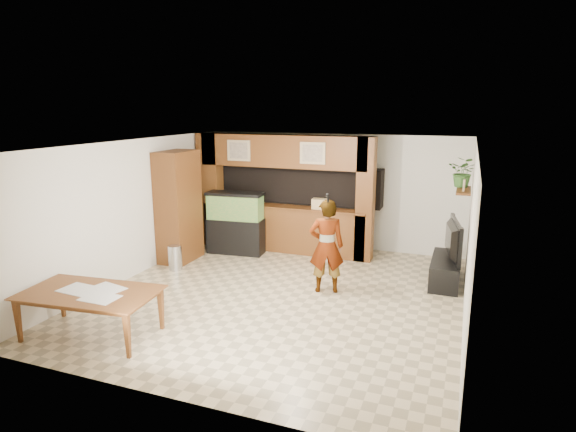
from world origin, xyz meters
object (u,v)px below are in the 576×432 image
at_px(pantry_cabinet, 179,207).
at_px(television, 448,239).
at_px(aquarium, 236,224).
at_px(dining_table, 90,315).
at_px(person, 326,246).

relative_size(pantry_cabinet, television, 1.83).
distance_m(aquarium, dining_table, 4.34).
bearing_deg(person, dining_table, 27.44).
bearing_deg(person, television, -167.85).
xyz_separation_m(television, dining_table, (-4.60, -4.03, -0.50)).
xyz_separation_m(pantry_cabinet, person, (3.40, -0.64, -0.33)).
bearing_deg(person, aquarium, -50.32).
distance_m(aquarium, television, 4.48).
xyz_separation_m(pantry_cabinet, aquarium, (0.88, 0.86, -0.49)).
bearing_deg(television, pantry_cabinet, 86.95).
bearing_deg(dining_table, person, 41.04).
bearing_deg(aquarium, television, -9.53).
bearing_deg(aquarium, dining_table, -97.48).
height_order(pantry_cabinet, person, pantry_cabinet).
xyz_separation_m(aquarium, dining_table, (-0.13, -4.33, -0.34)).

